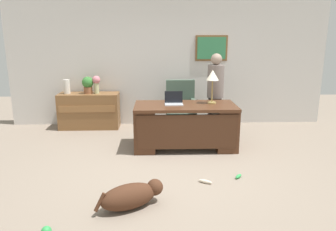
{
  "coord_description": "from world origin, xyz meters",
  "views": [
    {
      "loc": [
        -0.25,
        -4.6,
        1.99
      ],
      "look_at": [
        -0.08,
        0.3,
        0.75
      ],
      "focal_mm": 34.36,
      "sensor_mm": 36.0,
      "label": 1
    }
  ],
  "objects_px": {
    "dog_toy_bone": "(205,181)",
    "armchair": "(181,109)",
    "vase_with_flowers": "(96,82)",
    "dog_toy_ball": "(46,231)",
    "credenza": "(89,111)",
    "desk": "(185,125)",
    "dog_lying": "(132,196)",
    "desk_lamp": "(213,77)",
    "vase_empty": "(67,87)",
    "dog_toy_plush": "(238,176)",
    "laptop": "(174,101)",
    "person_standing": "(215,95)",
    "potted_plant": "(88,84)"
  },
  "relations": [
    {
      "from": "dog_toy_bone",
      "to": "armchair",
      "type": "bearing_deg",
      "value": 93.7
    },
    {
      "from": "vase_with_flowers",
      "to": "armchair",
      "type": "bearing_deg",
      "value": -9.79
    },
    {
      "from": "dog_toy_ball",
      "to": "dog_toy_bone",
      "type": "bearing_deg",
      "value": 32.26
    },
    {
      "from": "credenza",
      "to": "desk",
      "type": "bearing_deg",
      "value": -34.52
    },
    {
      "from": "dog_lying",
      "to": "dog_toy_ball",
      "type": "xyz_separation_m",
      "value": [
        -0.83,
        -0.52,
        -0.1
      ]
    },
    {
      "from": "armchair",
      "to": "desk_lamp",
      "type": "relative_size",
      "value": 1.78
    },
    {
      "from": "vase_empty",
      "to": "dog_toy_plush",
      "type": "xyz_separation_m",
      "value": [
        3.07,
        -2.66,
        -0.89
      ]
    },
    {
      "from": "dog_lying",
      "to": "dog_toy_ball",
      "type": "distance_m",
      "value": 0.98
    },
    {
      "from": "armchair",
      "to": "dog_toy_ball",
      "type": "bearing_deg",
      "value": -114.14
    },
    {
      "from": "credenza",
      "to": "dog_toy_plush",
      "type": "height_order",
      "value": "credenza"
    },
    {
      "from": "credenza",
      "to": "dog_toy_plush",
      "type": "relative_size",
      "value": 8.64
    },
    {
      "from": "desk_lamp",
      "to": "desk",
      "type": "bearing_deg",
      "value": -164.64
    },
    {
      "from": "desk",
      "to": "armchair",
      "type": "relative_size",
      "value": 1.68
    },
    {
      "from": "credenza",
      "to": "desk_lamp",
      "type": "xyz_separation_m",
      "value": [
        2.46,
        -1.22,
        0.87
      ]
    },
    {
      "from": "desk",
      "to": "armchair",
      "type": "bearing_deg",
      "value": 90.27
    },
    {
      "from": "dog_toy_ball",
      "to": "dog_toy_plush",
      "type": "xyz_separation_m",
      "value": [
        2.29,
        1.28,
        -0.03
      ]
    },
    {
      "from": "credenza",
      "to": "laptop",
      "type": "relative_size",
      "value": 3.99
    },
    {
      "from": "person_standing",
      "to": "desk_lamp",
      "type": "distance_m",
      "value": 0.71
    },
    {
      "from": "person_standing",
      "to": "vase_with_flowers",
      "type": "bearing_deg",
      "value": 164.67
    },
    {
      "from": "armchair",
      "to": "dog_toy_bone",
      "type": "bearing_deg",
      "value": -86.3
    },
    {
      "from": "vase_empty",
      "to": "dog_toy_ball",
      "type": "height_order",
      "value": "vase_empty"
    },
    {
      "from": "desk",
      "to": "dog_lying",
      "type": "height_order",
      "value": "desk"
    },
    {
      "from": "credenza",
      "to": "potted_plant",
      "type": "relative_size",
      "value": 3.55
    },
    {
      "from": "dog_toy_plush",
      "to": "credenza",
      "type": "bearing_deg",
      "value": 134.65
    },
    {
      "from": "armchair",
      "to": "desk_lamp",
      "type": "bearing_deg",
      "value": -61.83
    },
    {
      "from": "potted_plant",
      "to": "credenza",
      "type": "bearing_deg",
      "value": -57.87
    },
    {
      "from": "laptop",
      "to": "dog_toy_bone",
      "type": "bearing_deg",
      "value": -76.8
    },
    {
      "from": "credenza",
      "to": "dog_toy_ball",
      "type": "height_order",
      "value": "credenza"
    },
    {
      "from": "armchair",
      "to": "dog_toy_plush",
      "type": "height_order",
      "value": "armchair"
    },
    {
      "from": "person_standing",
      "to": "dog_toy_plush",
      "type": "bearing_deg",
      "value": -89.72
    },
    {
      "from": "desk",
      "to": "potted_plant",
      "type": "bearing_deg",
      "value": 145.47
    },
    {
      "from": "potted_plant",
      "to": "dog_toy_ball",
      "type": "bearing_deg",
      "value": -85.07
    },
    {
      "from": "credenza",
      "to": "person_standing",
      "type": "relative_size",
      "value": 0.78
    },
    {
      "from": "person_standing",
      "to": "desk_lamp",
      "type": "bearing_deg",
      "value": -106.04
    },
    {
      "from": "desk_lamp",
      "to": "dog_toy_bone",
      "type": "distance_m",
      "value": 2.03
    },
    {
      "from": "laptop",
      "to": "potted_plant",
      "type": "bearing_deg",
      "value": 144.12
    },
    {
      "from": "armchair",
      "to": "vase_empty",
      "type": "relative_size",
      "value": 3.57
    },
    {
      "from": "dog_lying",
      "to": "vase_empty",
      "type": "xyz_separation_m",
      "value": [
        -1.61,
        3.42,
        0.76
      ]
    },
    {
      "from": "desk",
      "to": "dog_lying",
      "type": "bearing_deg",
      "value": -111.37
    },
    {
      "from": "vase_with_flowers",
      "to": "dog_lying",
      "type": "bearing_deg",
      "value": -73.97
    },
    {
      "from": "vase_empty",
      "to": "armchair",
      "type": "bearing_deg",
      "value": -7.26
    },
    {
      "from": "dog_toy_ball",
      "to": "desk",
      "type": "bearing_deg",
      "value": 57.69
    },
    {
      "from": "credenza",
      "to": "laptop",
      "type": "distance_m",
      "value": 2.23
    },
    {
      "from": "dog_lying",
      "to": "vase_with_flowers",
      "type": "distance_m",
      "value": 3.65
    },
    {
      "from": "vase_with_flowers",
      "to": "desk",
      "type": "bearing_deg",
      "value": -37.2
    },
    {
      "from": "vase_empty",
      "to": "dog_toy_ball",
      "type": "relative_size",
      "value": 2.88
    },
    {
      "from": "dog_toy_ball",
      "to": "dog_toy_plush",
      "type": "distance_m",
      "value": 2.62
    },
    {
      "from": "vase_with_flowers",
      "to": "credenza",
      "type": "bearing_deg",
      "value": -179.56
    },
    {
      "from": "dog_lying",
      "to": "vase_empty",
      "type": "relative_size",
      "value": 2.65
    },
    {
      "from": "person_standing",
      "to": "dog_lying",
      "type": "height_order",
      "value": "person_standing"
    }
  ]
}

